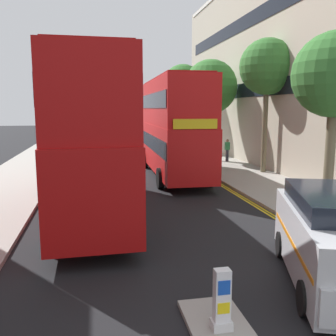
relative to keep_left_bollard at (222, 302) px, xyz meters
name	(u,v)px	position (x,y,z in m)	size (l,w,h in m)	color
sidewalk_right	(260,182)	(6.50, 12.47, -0.54)	(4.00, 80.00, 0.14)	#9E9991
sidewalk_left	(2,192)	(-6.50, 12.47, -0.54)	(4.00, 80.00, 0.14)	#9E9991
kerb_line_outer	(237,193)	(4.40, 10.47, -0.60)	(0.10, 56.00, 0.01)	yellow
kerb_line_inner	(233,193)	(4.24, 10.47, -0.60)	(0.10, 56.00, 0.01)	yellow
traffic_island	(221,331)	(0.00, 0.00, -0.56)	(1.10, 2.20, 0.10)	#9E9991
keep_left_bollard	(222,302)	(0.00, 0.00, 0.00)	(0.36, 0.28, 1.11)	silver
double_decker_bus_away	(90,134)	(-2.27, 8.35, 2.42)	(2.93, 10.85, 5.64)	#B20F0F
double_decker_bus_oncoming	(173,125)	(2.35, 15.50, 2.42)	(2.95, 10.85, 5.64)	red
taxi_minivan	(336,240)	(3.09, 1.26, 0.46)	(3.34, 5.16, 2.12)	silver
pedestrian_far	(227,150)	(7.33, 19.82, 0.38)	(0.34, 0.22, 1.62)	#2D2D38
street_tree_near	(183,85)	(5.89, 27.90, 5.47)	(3.66, 3.66, 7.80)	#6B6047
street_tree_mid	(267,67)	(7.89, 15.04, 5.72)	(3.26, 3.26, 7.87)	#6B6047
street_tree_far	(335,76)	(6.91, 7.20, 4.57)	(3.25, 3.25, 6.72)	#6B6047
street_tree_distant	(210,87)	(6.29, 20.87, 4.90)	(3.93, 3.93, 7.36)	#6B6047
townhouse_terrace_right	(302,69)	(13.50, 20.83, 6.30)	(10.08, 28.00, 13.81)	#B2A893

